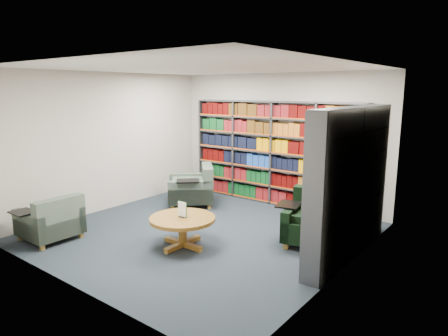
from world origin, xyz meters
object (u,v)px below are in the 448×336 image
Objects in this scene: chair_teal_front at (52,222)px; coffee_table at (182,223)px; chair_green_right at (317,222)px; chair_teal_left at (195,189)px.

chair_teal_front reaches higher than coffee_table.
chair_green_right is 1.24× the size of chair_teal_front.
chair_green_right is 2.17m from coffee_table.
chair_teal_left is 2.40m from coffee_table.
chair_teal_left is 1.28× the size of coffee_table.
chair_teal_left is 3.08m from chair_green_right.
chair_green_right is at bearing 42.67° from coffee_table.
coffee_table is at bearing 30.25° from chair_teal_front.
chair_teal_left reaches higher than coffee_table.
chair_teal_left is 3.05m from chair_teal_front.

